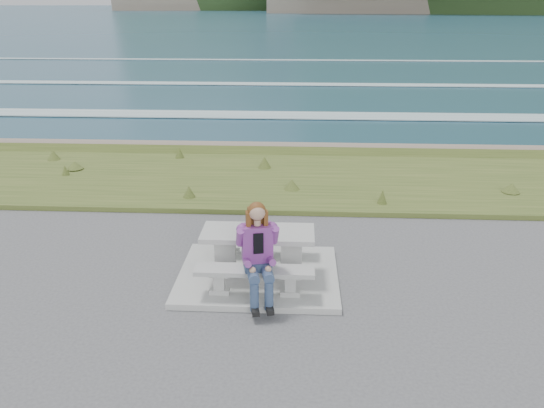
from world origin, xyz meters
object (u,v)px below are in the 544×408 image
at_px(bench_landward, 255,274).
at_px(picnic_table, 258,241).
at_px(bench_seaward, 261,236).
at_px(seated_woman, 259,267).

bearing_deg(bench_landward, picnic_table, 90.00).
relative_size(picnic_table, bench_seaward, 1.00).
bearing_deg(seated_woman, bench_landward, 107.14).
distance_m(bench_landward, seated_woman, 0.26).
xyz_separation_m(bench_seaward, seated_woman, (0.08, -1.54, 0.20)).
relative_size(bench_seaward, seated_woman, 1.20).
height_order(picnic_table, bench_landward, picnic_table).
xyz_separation_m(bench_landward, seated_woman, (0.08, -0.14, 0.20)).
bearing_deg(picnic_table, bench_seaward, 90.00).
relative_size(bench_landward, seated_woman, 1.20).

